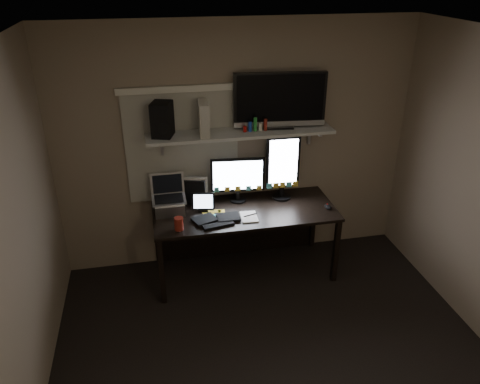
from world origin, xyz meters
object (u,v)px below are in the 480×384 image
object	(u,v)px
tv	(280,101)
speaker	(162,119)
mouse	(328,207)
game_console	(203,118)
cup	(179,224)
monitor_portrait	(283,167)
keyboard	(216,219)
tablet	(203,202)
desk	(242,219)
laptop	(169,196)
monitor_landscape	(238,179)

from	to	relation	value
tv	speaker	distance (m)	1.13
mouse	game_console	xyz separation A→B (m)	(-1.18, 0.31, 0.89)
cup	game_console	world-z (taller)	game_console
monitor_portrait	keyboard	distance (m)	0.87
mouse	tablet	bearing A→B (deg)	163.83
mouse	speaker	world-z (taller)	speaker
cup	keyboard	bearing A→B (deg)	16.10
desk	tablet	size ratio (longest dim) A/B	8.09
desk	laptop	bearing A→B (deg)	-177.81
keyboard	monitor_portrait	bearing A→B (deg)	13.34
keyboard	cup	size ratio (longest dim) A/B	3.69
tablet	monitor_landscape	bearing A→B (deg)	31.49
laptop	speaker	xyz separation A→B (m)	(-0.00, 0.12, 0.73)
desk	monitor_portrait	distance (m)	0.68
game_console	speaker	distance (m)	0.38
speaker	cup	bearing A→B (deg)	-64.47
monitor_landscape	monitor_portrait	xyz separation A→B (m)	(0.46, -0.03, 0.10)
monitor_portrait	mouse	bearing A→B (deg)	-38.45
mouse	tablet	world-z (taller)	tablet
laptop	tv	distance (m)	1.40
tablet	mouse	bearing A→B (deg)	0.75
tablet	tv	size ratio (longest dim) A/B	0.25
tablet	speaker	bearing A→B (deg)	166.29
monitor_landscape	mouse	size ratio (longest dim) A/B	5.52
mouse	tablet	distance (m)	1.24
desk	monitor_landscape	xyz separation A→B (m)	(-0.03, 0.09, 0.41)
tv	game_console	distance (m)	0.76
keyboard	laptop	distance (m)	0.51
cup	game_console	size ratio (longest dim) A/B	0.39
monitor_landscape	tablet	bearing A→B (deg)	-153.21
monitor_landscape	mouse	xyz separation A→B (m)	(0.85, -0.35, -0.22)
mouse	cup	bearing A→B (deg)	177.49
monitor_landscape	cup	distance (m)	0.81
desk	mouse	world-z (taller)	mouse
desk	speaker	xyz separation A→B (m)	(-0.73, 0.09, 1.09)
tv	speaker	bearing A→B (deg)	-173.16
tablet	laptop	distance (m)	0.34
monitor_portrait	keyboard	bearing A→B (deg)	-154.82
tablet	speaker	distance (m)	0.89
mouse	keyboard	bearing A→B (deg)	173.50
game_console	speaker	bearing A→B (deg)	178.11
desk	monitor_landscape	bearing A→B (deg)	105.87
keyboard	game_console	distance (m)	0.95
tablet	speaker	size ratio (longest dim) A/B	0.70
monitor_portrait	speaker	bearing A→B (deg)	179.92
keyboard	tablet	xyz separation A→B (m)	(-0.10, 0.21, 0.08)
mouse	laptop	size ratio (longest dim) A/B	0.27
cup	game_console	bearing A→B (deg)	53.64
keyboard	tv	xyz separation A→B (m)	(0.69, 0.38, 1.00)
tv	monitor_landscape	bearing A→B (deg)	-170.97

